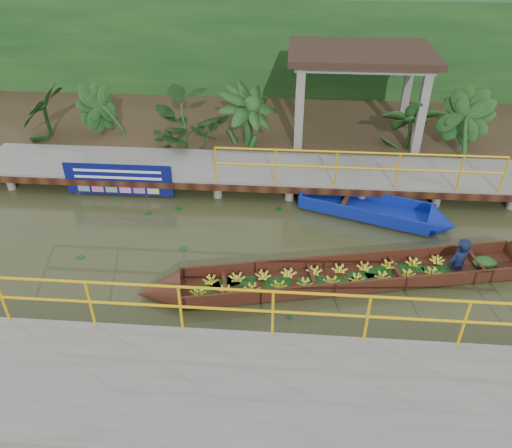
{
  "coord_description": "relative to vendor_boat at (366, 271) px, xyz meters",
  "views": [
    {
      "loc": [
        0.99,
        -9.28,
        7.17
      ],
      "look_at": [
        0.24,
        0.5,
        0.6
      ],
      "focal_mm": 35.0,
      "sensor_mm": 36.0,
      "label": 1
    }
  ],
  "objects": [
    {
      "name": "foliage_backdrop",
      "position": [
        -2.75,
        10.6,
        1.79
      ],
      "size": [
        30.0,
        0.8,
        4.0
      ],
      "primitive_type": "cube",
      "color": "#143F19",
      "rests_on": "ground"
    },
    {
      "name": "moored_blue_boat",
      "position": [
        1.2,
        2.39,
        -0.04
      ],
      "size": [
        4.1,
        2.28,
        0.95
      ],
      "rotation": [
        0.0,
        0.0,
        -0.34
      ],
      "color": "navy",
      "rests_on": "ground"
    },
    {
      "name": "far_dock",
      "position": [
        -2.73,
        4.03,
        0.27
      ],
      "size": [
        16.0,
        2.06,
        1.66
      ],
      "color": "slate",
      "rests_on": "ground"
    },
    {
      "name": "vendor_boat",
      "position": [
        0.0,
        0.0,
        0.0
      ],
      "size": [
        9.43,
        2.86,
        1.96
      ],
      "rotation": [
        0.0,
        0.0,
        0.21
      ],
      "color": "#35180E",
      "rests_on": "ground"
    },
    {
      "name": "pavilion",
      "position": [
        0.25,
        6.9,
        2.61
      ],
      "size": [
        4.4,
        3.0,
        3.0
      ],
      "color": "slate",
      "rests_on": "ground"
    },
    {
      "name": "tropical_plants",
      "position": [
        -3.43,
        5.9,
        1.2
      ],
      "size": [
        14.53,
        1.53,
        1.92
      ],
      "color": "#143F19",
      "rests_on": "ground"
    },
    {
      "name": "blue_banner",
      "position": [
        -6.46,
        3.08,
        0.35
      ],
      "size": [
        3.01,
        0.04,
        0.94
      ],
      "color": "#0B0F5D",
      "rests_on": "ground"
    },
    {
      "name": "ground",
      "position": [
        -2.75,
        0.6,
        -0.21
      ],
      "size": [
        80.0,
        80.0,
        0.0
      ],
      "primitive_type": "plane",
      "color": "#31361B",
      "rests_on": "ground"
    },
    {
      "name": "near_dock",
      "position": [
        -1.75,
        -3.6,
        0.09
      ],
      "size": [
        18.0,
        2.4,
        1.73
      ],
      "color": "slate",
      "rests_on": "ground"
    },
    {
      "name": "land_strip",
      "position": [
        -2.75,
        8.1,
        0.02
      ],
      "size": [
        30.0,
        8.0,
        0.45
      ],
      "primitive_type": "cube",
      "color": "#352A1A",
      "rests_on": "ground"
    }
  ]
}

